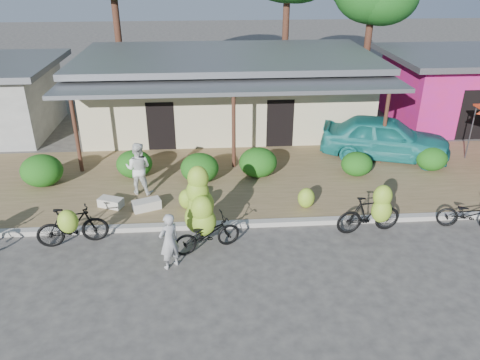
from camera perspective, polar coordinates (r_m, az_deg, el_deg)
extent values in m
plane|color=#3E3C3A|center=(12.35, 1.02, -10.48)|extent=(100.00, 100.00, 0.00)
cube|color=#92774E|center=(16.60, -0.51, -0.06)|extent=(60.00, 6.00, 0.12)
cube|color=#A8A399|center=(13.96, 0.29, -5.38)|extent=(60.00, 0.25, 0.15)
cube|color=#BFB390|center=(21.70, -1.57, 10.44)|extent=(12.00, 6.00, 3.10)
cube|color=slate|center=(21.32, -1.63, 14.78)|extent=(13.00, 7.00, 0.25)
cube|color=black|center=(19.02, -1.12, 6.78)|extent=(1.40, 0.12, 2.20)
cube|color=slate|center=(17.49, -0.98, 11.23)|extent=(13.00, 2.00, 0.15)
cylinder|color=#492A1D|center=(17.68, -19.28, 4.90)|extent=(0.14, 0.14, 2.85)
cylinder|color=#492A1D|center=(17.08, -0.77, 5.68)|extent=(0.14, 0.14, 2.85)
cylinder|color=#492A1D|center=(18.26, 17.15, 5.87)|extent=(0.14, 0.14, 2.85)
cube|color=#C11D5B|center=(24.53, 24.15, 9.91)|extent=(5.00, 5.00, 3.00)
cube|color=slate|center=(24.19, 24.86, 13.59)|extent=(6.00, 6.00, 0.25)
cube|color=black|center=(22.58, 26.69, 7.11)|extent=(1.40, 0.12, 2.20)
cylinder|color=#492A1D|center=(26.51, -14.77, 17.76)|extent=(0.36, 0.36, 7.89)
cylinder|color=#492A1D|center=(27.02, 5.59, 18.03)|extent=(0.36, 0.36, 7.38)
cylinder|color=#492A1D|center=(26.18, 15.25, 15.47)|extent=(0.36, 0.36, 5.97)
ellipsoid|color=#1A5313|center=(17.27, -23.02, 1.06)|extent=(1.41, 1.27, 1.10)
ellipsoid|color=#1A5313|center=(16.97, -12.76, 1.92)|extent=(1.26, 1.14, 0.98)
ellipsoid|color=#1A5313|center=(16.24, -4.94, 1.47)|extent=(1.32, 1.19, 1.03)
ellipsoid|color=#1A5313|center=(16.61, 2.21, 2.16)|extent=(1.35, 1.22, 1.05)
ellipsoid|color=#1A5313|center=(17.21, 14.04, 1.90)|extent=(1.11, 1.00, 0.87)
ellipsoid|color=#1A5313|center=(18.51, 22.32, 2.42)|extent=(1.13, 1.02, 0.88)
cylinder|color=#59595E|center=(19.95, 26.30, 5.19)|extent=(0.05, 0.05, 2.10)
imported|color=black|center=(13.71, -19.78, -5.30)|extent=(1.99, 0.91, 1.15)
ellipsoid|color=#9CC731|center=(12.89, -20.24, -4.77)|extent=(0.52, 0.45, 0.66)
imported|color=black|center=(12.74, -4.06, -6.59)|extent=(2.00, 1.26, 0.99)
ellipsoid|color=#9CC731|center=(13.05, -5.14, -4.63)|extent=(0.74, 0.63, 0.93)
ellipsoid|color=#9CC731|center=(12.88, -4.79, -2.98)|extent=(0.73, 0.62, 0.91)
ellipsoid|color=#9CC731|center=(12.66, -5.20, -1.39)|extent=(0.61, 0.52, 0.76)
ellipsoid|color=#9CC731|center=(12.50, -5.14, 0.20)|extent=(0.57, 0.48, 0.71)
ellipsoid|color=#9CC731|center=(12.75, -4.41, -5.10)|extent=(0.67, 0.57, 0.84)
ellipsoid|color=#9CC731|center=(12.53, -4.65, -3.50)|extent=(0.61, 0.52, 0.76)
imported|color=black|center=(13.95, 15.44, -4.06)|extent=(1.97, 0.77, 1.16)
ellipsoid|color=#9CC731|center=(13.22, 16.86, -3.59)|extent=(0.55, 0.47, 0.69)
ellipsoid|color=#9CC731|center=(13.07, 17.00, -1.90)|extent=(0.51, 0.44, 0.64)
imported|color=black|center=(15.21, 26.20, -3.78)|extent=(1.90, 1.13, 0.94)
ellipsoid|color=#9CC731|center=(14.62, -6.45, -2.32)|extent=(0.53, 0.45, 0.66)
ellipsoid|color=#9CC731|center=(14.41, -5.16, -2.75)|extent=(0.52, 0.44, 0.65)
ellipsoid|color=#9CC731|center=(14.74, 8.07, -2.18)|extent=(0.53, 0.45, 0.66)
cube|color=beige|center=(14.87, -11.31, -2.98)|extent=(0.94, 0.68, 0.30)
cube|color=beige|center=(15.29, -15.47, -2.65)|extent=(0.84, 0.63, 0.28)
imported|color=#999999|center=(12.03, -8.62, -7.38)|extent=(0.68, 0.64, 1.56)
imported|color=silver|center=(15.62, -12.28, 1.40)|extent=(0.98, 0.83, 1.77)
imported|color=#1B7A77|center=(18.92, 17.26, 4.97)|extent=(5.18, 3.37, 1.64)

